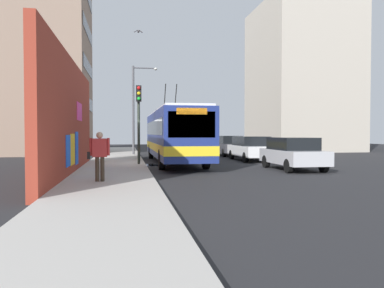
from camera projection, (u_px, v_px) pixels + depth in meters
The scene contains 14 objects.
ground_plane at pixel (145, 166), 20.89m from camera, with size 80.00×80.00×0.00m, color #232326.
sidewalk_slab at pixel (115, 165), 20.61m from camera, with size 48.00×3.20×0.15m, color #ADA8A0.
graffiti_wall at pixel (71, 118), 16.23m from camera, with size 13.84×0.32×4.87m.
building_far_left at pixel (29, 44), 32.58m from camera, with size 9.36×9.84×18.83m.
building_far_right at pixel (301, 78), 39.68m from camera, with size 10.66×8.80×15.06m.
city_bus at pixel (174, 134), 22.74m from camera, with size 12.73×2.49×4.90m.
parked_car_silver at pixel (293, 153), 18.53m from camera, with size 4.20×1.92×1.58m.
parked_car_white at pixel (251, 148), 24.74m from camera, with size 4.65×1.95×1.58m.
parked_car_dark_gray at pixel (229, 145), 30.02m from camera, with size 4.40×1.78×1.58m.
pedestrian_near_wall at pixel (99, 152), 12.93m from camera, with size 0.23×0.75×1.69m.
traffic_light at pixel (139, 111), 20.07m from camera, with size 0.49×0.28×4.17m.
street_lamp at pixel (136, 103), 29.44m from camera, with size 0.44×1.97×6.84m.
flying_pigeons at pixel (138, 14), 19.81m from camera, with size 7.69×0.78×0.31m.
curbside_puddle at pixel (155, 165), 21.35m from camera, with size 1.76×1.76×0.00m, color black.
Camera 1 is at (-20.98, 1.03, 1.80)m, focal length 35.58 mm.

